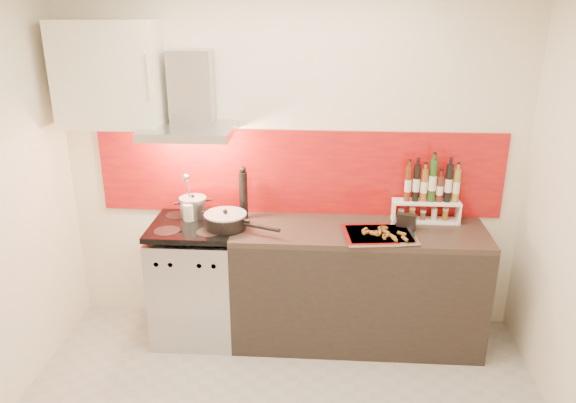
# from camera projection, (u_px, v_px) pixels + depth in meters

# --- Properties ---
(back_wall) EXTENTS (3.40, 0.02, 2.60)m
(back_wall) POSITION_uv_depth(u_px,v_px,m) (292.00, 162.00, 4.15)
(back_wall) COLOR silver
(back_wall) RESTS_ON ground
(backsplash) EXTENTS (3.00, 0.02, 0.64)m
(backsplash) POSITION_uv_depth(u_px,v_px,m) (299.00, 173.00, 4.17)
(backsplash) COLOR maroon
(backsplash) RESTS_ON back_wall
(range_stove) EXTENTS (0.60, 0.60, 0.91)m
(range_stove) POSITION_uv_depth(u_px,v_px,m) (196.00, 281.00, 4.21)
(range_stove) COLOR #B7B7BA
(range_stove) RESTS_ON ground
(counter) EXTENTS (1.80, 0.60, 0.90)m
(counter) POSITION_uv_depth(u_px,v_px,m) (357.00, 285.00, 4.13)
(counter) COLOR black
(counter) RESTS_ON ground
(range_hood) EXTENTS (0.62, 0.50, 0.61)m
(range_hood) POSITION_uv_depth(u_px,v_px,m) (190.00, 105.00, 3.89)
(range_hood) COLOR #B7B7BA
(range_hood) RESTS_ON back_wall
(upper_cabinet) EXTENTS (0.70, 0.35, 0.72)m
(upper_cabinet) POSITION_uv_depth(u_px,v_px,m) (109.00, 74.00, 3.85)
(upper_cabinet) COLOR silver
(upper_cabinet) RESTS_ON back_wall
(stock_pot) EXTENTS (0.20, 0.20, 0.17)m
(stock_pot) POSITION_uv_depth(u_px,v_px,m) (193.00, 207.00, 4.16)
(stock_pot) COLOR #B7B7BA
(stock_pot) RESTS_ON range_stove
(saute_pan) EXTENTS (0.55, 0.33, 0.14)m
(saute_pan) POSITION_uv_depth(u_px,v_px,m) (226.00, 220.00, 3.96)
(saute_pan) COLOR black
(saute_pan) RESTS_ON range_stove
(utensil_jar) EXTENTS (0.08, 0.12, 0.38)m
(utensil_jar) POSITION_uv_depth(u_px,v_px,m) (188.00, 207.00, 4.06)
(utensil_jar) COLOR silver
(utensil_jar) RESTS_ON range_stove
(pepper_mill) EXTENTS (0.06, 0.06, 0.40)m
(pepper_mill) POSITION_uv_depth(u_px,v_px,m) (243.00, 193.00, 4.11)
(pepper_mill) COLOR black
(pepper_mill) RESTS_ON counter
(step_shelf) EXTENTS (0.49, 0.13, 0.47)m
(step_shelf) POSITION_uv_depth(u_px,v_px,m) (429.00, 195.00, 4.04)
(step_shelf) COLOR white
(step_shelf) RESTS_ON counter
(caddy_box) EXTENTS (0.14, 0.09, 0.11)m
(caddy_box) POSITION_uv_depth(u_px,v_px,m) (406.00, 222.00, 3.95)
(caddy_box) COLOR black
(caddy_box) RESTS_ON counter
(baking_tray) EXTENTS (0.53, 0.43, 0.03)m
(baking_tray) POSITION_uv_depth(u_px,v_px,m) (379.00, 234.00, 3.85)
(baking_tray) COLOR silver
(baking_tray) RESTS_ON counter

